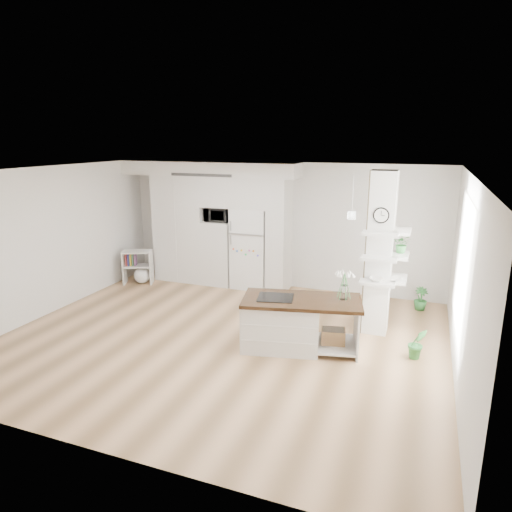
{
  "coord_description": "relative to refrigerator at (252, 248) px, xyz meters",
  "views": [
    {
      "loc": [
        2.95,
        -6.26,
        3.19
      ],
      "look_at": [
        0.25,
        0.9,
        1.2
      ],
      "focal_mm": 32.0,
      "sensor_mm": 36.0,
      "label": 1
    }
  ],
  "objects": [
    {
      "name": "floor",
      "position": [
        0.53,
        -2.68,
        -0.88
      ],
      "size": [
        7.0,
        6.0,
        0.01
      ],
      "primitive_type": "cube",
      "color": "tan",
      "rests_on": "ground"
    },
    {
      "name": "room",
      "position": [
        0.53,
        -2.68,
        0.98
      ],
      "size": [
        7.04,
        6.04,
        2.72
      ],
      "color": "white",
      "rests_on": "ground"
    },
    {
      "name": "cabinet_wall",
      "position": [
        -0.92,
        -0.01,
        0.63
      ],
      "size": [
        4.0,
        0.71,
        2.7
      ],
      "color": "silver",
      "rests_on": "floor"
    },
    {
      "name": "refrigerator",
      "position": [
        0.0,
        0.0,
        0.0
      ],
      "size": [
        0.78,
        0.69,
        1.75
      ],
      "color": "white",
      "rests_on": "floor"
    },
    {
      "name": "column",
      "position": [
        2.9,
        -1.55,
        0.48
      ],
      "size": [
        0.69,
        0.9,
        2.7
      ],
      "color": "silver",
      "rests_on": "floor"
    },
    {
      "name": "window",
      "position": [
        4.0,
        -2.38,
        0.62
      ],
      "size": [
        0.0,
        2.4,
        2.4
      ],
      "primitive_type": "plane",
      "rotation": [
        1.57,
        0.0,
        -1.57
      ],
      "color": "white",
      "rests_on": "room"
    },
    {
      "name": "pendant_light",
      "position": [
        2.23,
        -2.53,
        1.24
      ],
      "size": [
        0.12,
        0.12,
        0.1
      ],
      "primitive_type": "cylinder",
      "color": "white",
      "rests_on": "room"
    },
    {
      "name": "kitchen_island",
      "position": [
        1.63,
        -2.61,
        -0.45
      ],
      "size": [
        1.94,
        1.22,
        1.38
      ],
      "rotation": [
        0.0,
        0.0,
        0.22
      ],
      "color": "silver",
      "rests_on": "floor"
    },
    {
      "name": "bookshelf",
      "position": [
        -2.45,
        -0.67,
        -0.55
      ],
      "size": [
        0.73,
        0.58,
        0.75
      ],
      "rotation": [
        0.0,
        0.0,
        0.4
      ],
      "color": "silver",
      "rests_on": "floor"
    },
    {
      "name": "floor_plant_a",
      "position": [
        3.52,
        -2.3,
        -0.63
      ],
      "size": [
        0.33,
        0.3,
        0.49
      ],
      "primitive_type": "imported",
      "rotation": [
        0.0,
        0.0,
        0.36
      ],
      "color": "#327D38",
      "rests_on": "floor"
    },
    {
      "name": "floor_plant_b",
      "position": [
        3.52,
        -0.18,
        -0.65
      ],
      "size": [
        0.33,
        0.33,
        0.44
      ],
      "primitive_type": "imported",
      "rotation": [
        0.0,
        0.0,
        0.42
      ],
      "color": "#327D38",
      "rests_on": "floor"
    },
    {
      "name": "microwave",
      "position": [
        -0.75,
        -0.06,
        0.69
      ],
      "size": [
        0.54,
        0.37,
        0.3
      ],
      "primitive_type": "imported",
      "color": "#2D2D2D",
      "rests_on": "cabinet_wall"
    },
    {
      "name": "shelf_plant",
      "position": [
        3.15,
        -1.38,
        0.65
      ],
      "size": [
        0.27,
        0.23,
        0.3
      ],
      "primitive_type": "imported",
      "color": "#327D38",
      "rests_on": "column"
    },
    {
      "name": "decor_bowl",
      "position": [
        2.82,
        -1.78,
        0.13
      ],
      "size": [
        0.22,
        0.22,
        0.05
      ],
      "primitive_type": "imported",
      "color": "white",
      "rests_on": "column"
    }
  ]
}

